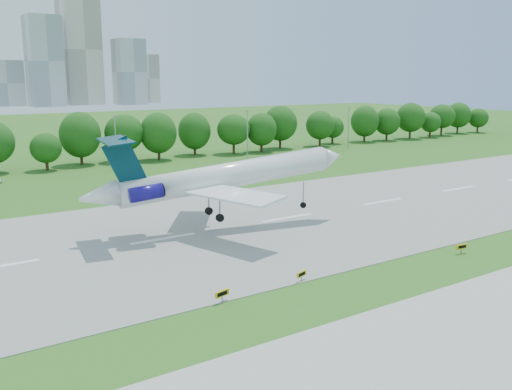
% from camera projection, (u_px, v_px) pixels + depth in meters
% --- Properties ---
extents(ground, '(600.00, 600.00, 0.00)m').
position_uv_depth(ground, '(277.00, 301.00, 53.27)').
color(ground, '#265E18').
rests_on(ground, ground).
extents(runway, '(400.00, 45.00, 0.08)m').
position_uv_depth(runway, '(164.00, 239.00, 73.58)').
color(runway, gray).
rests_on(runway, ground).
extents(taxiway, '(400.00, 23.00, 0.08)m').
position_uv_depth(taxiway, '(433.00, 386.00, 38.63)').
color(taxiway, '#ADADA8').
rests_on(taxiway, ground).
extents(tree_line, '(288.40, 8.40, 10.40)m').
position_uv_depth(tree_line, '(35.00, 143.00, 126.79)').
color(tree_line, '#382314').
rests_on(tree_line, ground).
extents(light_poles, '(175.90, 0.25, 12.19)m').
position_uv_depth(light_poles, '(34.00, 147.00, 117.26)').
color(light_poles, gray).
rests_on(light_poles, ground).
extents(skyline, '(127.00, 52.00, 80.00)m').
position_uv_depth(skyline, '(76.00, 63.00, 419.22)').
color(skyline, '#B2B2B7').
rests_on(skyline, ground).
extents(airliner, '(37.92, 27.18, 11.81)m').
position_uv_depth(airliner, '(214.00, 177.00, 76.63)').
color(airliner, white).
rests_on(airliner, ground).
extents(taxi_sign_left, '(1.67, 0.57, 1.17)m').
position_uv_depth(taxi_sign_left, '(222.00, 294.00, 52.84)').
color(taxi_sign_left, gray).
rests_on(taxi_sign_left, ground).
extents(taxi_sign_centre, '(1.48, 0.57, 1.05)m').
position_uv_depth(taxi_sign_centre, '(302.00, 274.00, 58.34)').
color(taxi_sign_centre, gray).
rests_on(taxi_sign_centre, ground).
extents(taxi_sign_right, '(1.60, 0.42, 1.12)m').
position_uv_depth(taxi_sign_right, '(462.00, 247.00, 67.53)').
color(taxi_sign_right, gray).
rests_on(taxi_sign_right, ground).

